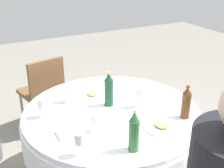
{
  "coord_description": "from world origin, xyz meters",
  "views": [
    {
      "loc": [
        1.79,
        -0.94,
        1.86
      ],
      "look_at": [
        0.0,
        0.0,
        0.96
      ],
      "focal_mm": 47.17,
      "sensor_mm": 36.0,
      "label": 1
    }
  ],
  "objects_px": {
    "wine_glass_near": "(79,139)",
    "wine_glass_right": "(141,94)",
    "bottle_brown_east": "(186,103)",
    "wine_glass_rear": "(70,89)",
    "plate_inner": "(92,95)",
    "wine_glass_far": "(42,104)",
    "chair_outer": "(43,88)",
    "bottle_green_west": "(134,132)",
    "dining_table": "(112,126)",
    "bottle_dark_green_north": "(109,90)",
    "plate_right": "(151,90)",
    "plate_mid": "(161,126)",
    "wine_glass_outer": "(94,119)"
  },
  "relations": [
    {
      "from": "dining_table",
      "to": "bottle_brown_east",
      "type": "bearing_deg",
      "value": 50.91
    },
    {
      "from": "dining_table",
      "to": "wine_glass_rear",
      "type": "relative_size",
      "value": 8.63
    },
    {
      "from": "bottle_dark_green_north",
      "to": "bottle_green_west",
      "type": "bearing_deg",
      "value": -12.67
    },
    {
      "from": "plate_inner",
      "to": "plate_mid",
      "type": "relative_size",
      "value": 0.85
    },
    {
      "from": "bottle_dark_green_north",
      "to": "plate_inner",
      "type": "height_order",
      "value": "bottle_dark_green_north"
    },
    {
      "from": "plate_right",
      "to": "bottle_brown_east",
      "type": "bearing_deg",
      "value": -5.12
    },
    {
      "from": "bottle_brown_east",
      "to": "bottle_dark_green_north",
      "type": "bearing_deg",
      "value": -136.64
    },
    {
      "from": "wine_glass_far",
      "to": "wine_glass_outer",
      "type": "distance_m",
      "value": 0.44
    },
    {
      "from": "bottle_green_west",
      "to": "wine_glass_near",
      "type": "height_order",
      "value": "bottle_green_west"
    },
    {
      "from": "wine_glass_far",
      "to": "chair_outer",
      "type": "bearing_deg",
      "value": 165.72
    },
    {
      "from": "dining_table",
      "to": "wine_glass_near",
      "type": "bearing_deg",
      "value": -46.44
    },
    {
      "from": "plate_inner",
      "to": "wine_glass_far",
      "type": "bearing_deg",
      "value": -72.63
    },
    {
      "from": "bottle_dark_green_north",
      "to": "wine_glass_near",
      "type": "xyz_separation_m",
      "value": [
        0.5,
        -0.45,
        -0.02
      ]
    },
    {
      "from": "bottle_brown_east",
      "to": "dining_table",
      "type": "bearing_deg",
      "value": -129.09
    },
    {
      "from": "wine_glass_far",
      "to": "wine_glass_rear",
      "type": "bearing_deg",
      "value": 117.48
    },
    {
      "from": "dining_table",
      "to": "wine_glass_right",
      "type": "distance_m",
      "value": 0.35
    },
    {
      "from": "wine_glass_near",
      "to": "wine_glass_right",
      "type": "relative_size",
      "value": 0.98
    },
    {
      "from": "dining_table",
      "to": "wine_glass_right",
      "type": "relative_size",
      "value": 8.71
    },
    {
      "from": "dining_table",
      "to": "bottle_dark_green_north",
      "type": "xyz_separation_m",
      "value": [
        -0.09,
        0.02,
        0.28
      ]
    },
    {
      "from": "plate_right",
      "to": "plate_inner",
      "type": "xyz_separation_m",
      "value": [
        -0.14,
        -0.52,
        0.0
      ]
    },
    {
      "from": "wine_glass_right",
      "to": "wine_glass_far",
      "type": "bearing_deg",
      "value": -105.48
    },
    {
      "from": "wine_glass_outer",
      "to": "plate_mid",
      "type": "xyz_separation_m",
      "value": [
        0.17,
        0.44,
        -0.09
      ]
    },
    {
      "from": "bottle_green_west",
      "to": "chair_outer",
      "type": "distance_m",
      "value": 1.69
    },
    {
      "from": "bottle_green_west",
      "to": "wine_glass_right",
      "type": "xyz_separation_m",
      "value": [
        -0.46,
        0.34,
        -0.02
      ]
    },
    {
      "from": "wine_glass_rear",
      "to": "wine_glass_near",
      "type": "relative_size",
      "value": 1.03
    },
    {
      "from": "bottle_brown_east",
      "to": "plate_inner",
      "type": "relative_size",
      "value": 1.2
    },
    {
      "from": "plate_inner",
      "to": "wine_glass_rear",
      "type": "bearing_deg",
      "value": -87.63
    },
    {
      "from": "bottle_green_west",
      "to": "wine_glass_near",
      "type": "relative_size",
      "value": 1.81
    },
    {
      "from": "wine_glass_far",
      "to": "wine_glass_right",
      "type": "bearing_deg",
      "value": 74.52
    },
    {
      "from": "chair_outer",
      "to": "plate_mid",
      "type": "bearing_deg",
      "value": -86.39
    },
    {
      "from": "dining_table",
      "to": "plate_right",
      "type": "relative_size",
      "value": 5.47
    },
    {
      "from": "dining_table",
      "to": "chair_outer",
      "type": "bearing_deg",
      "value": -167.31
    },
    {
      "from": "bottle_brown_east",
      "to": "chair_outer",
      "type": "bearing_deg",
      "value": -155.15
    },
    {
      "from": "plate_mid",
      "to": "chair_outer",
      "type": "distance_m",
      "value": 1.6
    },
    {
      "from": "wine_glass_far",
      "to": "bottle_green_west",
      "type": "bearing_deg",
      "value": 30.41
    },
    {
      "from": "bottle_brown_east",
      "to": "wine_glass_rear",
      "type": "distance_m",
      "value": 0.92
    },
    {
      "from": "bottle_brown_east",
      "to": "plate_mid",
      "type": "bearing_deg",
      "value": -81.24
    },
    {
      "from": "dining_table",
      "to": "plate_inner",
      "type": "bearing_deg",
      "value": -171.96
    },
    {
      "from": "bottle_green_west",
      "to": "wine_glass_rear",
      "type": "xyz_separation_m",
      "value": [
        -0.8,
        -0.12,
        -0.02
      ]
    },
    {
      "from": "bottle_brown_east",
      "to": "wine_glass_far",
      "type": "height_order",
      "value": "bottle_brown_east"
    },
    {
      "from": "wine_glass_right",
      "to": "plate_mid",
      "type": "distance_m",
      "value": 0.35
    },
    {
      "from": "plate_right",
      "to": "plate_mid",
      "type": "distance_m",
      "value": 0.61
    },
    {
      "from": "dining_table",
      "to": "bottle_dark_green_north",
      "type": "bearing_deg",
      "value": 168.66
    },
    {
      "from": "plate_mid",
      "to": "dining_table",
      "type": "bearing_deg",
      "value": -153.97
    },
    {
      "from": "bottle_dark_green_north",
      "to": "wine_glass_right",
      "type": "relative_size",
      "value": 1.76
    },
    {
      "from": "wine_glass_right",
      "to": "plate_inner",
      "type": "xyz_separation_m",
      "value": [
        -0.35,
        -0.27,
        -0.1
      ]
    },
    {
      "from": "wine_glass_right",
      "to": "bottle_brown_east",
      "type": "bearing_deg",
      "value": 35.2
    },
    {
      "from": "bottle_dark_green_north",
      "to": "wine_glass_outer",
      "type": "height_order",
      "value": "bottle_dark_green_north"
    },
    {
      "from": "wine_glass_rear",
      "to": "wine_glass_outer",
      "type": "distance_m",
      "value": 0.5
    },
    {
      "from": "dining_table",
      "to": "wine_glass_rear",
      "type": "xyz_separation_m",
      "value": [
        -0.28,
        -0.24,
        0.27
      ]
    }
  ]
}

